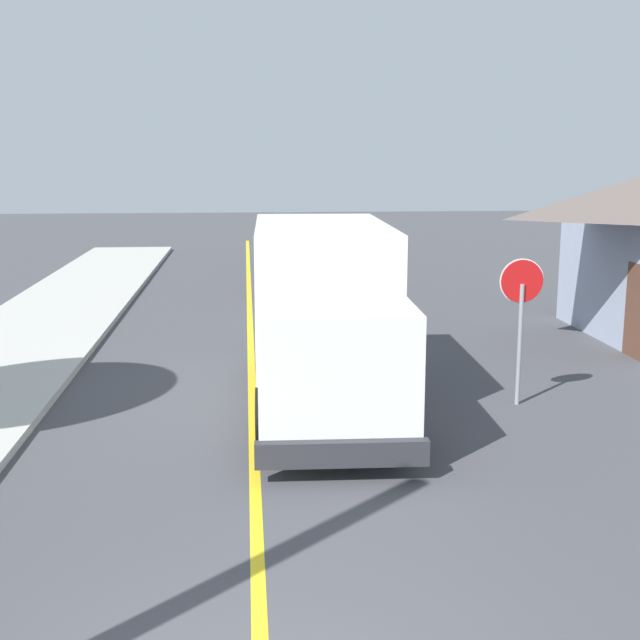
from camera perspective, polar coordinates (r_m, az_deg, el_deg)
centre_line_yellow at (r=16.56m, az=-4.68°, el=-4.35°), size 0.16×56.00×0.01m
box_truck at (r=14.92m, az=0.25°, el=0.91°), size 2.59×7.24×3.20m
parked_car_near at (r=22.43m, az=0.09°, el=1.87°), size 1.96×4.46×1.67m
parked_car_mid at (r=28.33m, az=-0.10°, el=3.83°), size 1.97×4.47×1.67m
parked_car_far at (r=34.72m, az=-0.92°, el=5.20°), size 1.94×4.45×1.67m
parked_car_furthest at (r=40.17m, az=-2.01°, el=6.01°), size 2.00×4.48×1.67m
stop_sign at (r=15.19m, az=13.59°, el=1.12°), size 0.80×0.10×2.65m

